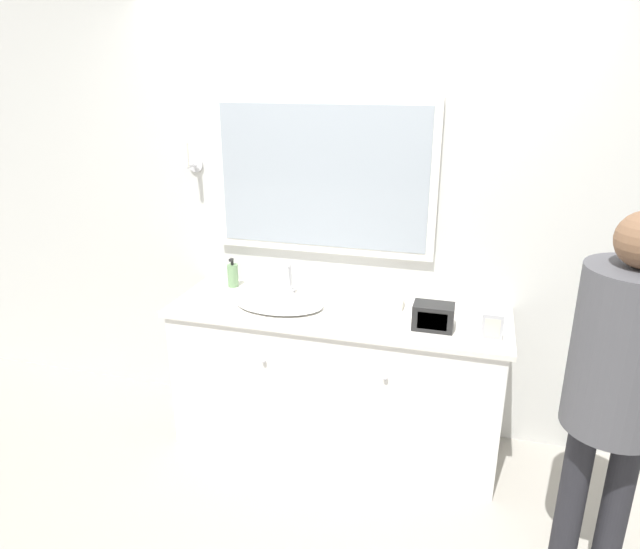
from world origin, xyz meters
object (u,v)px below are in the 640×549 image
object	(u,v)px
soap_bottle	(233,275)
picture_frame	(492,328)
person	(620,370)
appliance_box	(433,317)
sink_basin	(280,302)

from	to	relation	value
soap_bottle	picture_frame	size ratio (longest dim) A/B	1.34
person	appliance_box	bearing A→B (deg)	144.02
sink_basin	soap_bottle	distance (m)	0.44
appliance_box	picture_frame	world-z (taller)	picture_frame
picture_frame	soap_bottle	bearing A→B (deg)	167.12
soap_bottle	person	size ratio (longest dim) A/B	0.11
appliance_box	person	world-z (taller)	person
person	sink_basin	bearing A→B (deg)	158.96
picture_frame	person	size ratio (longest dim) A/B	0.08
appliance_box	person	xyz separation A→B (m)	(0.75, -0.54, 0.10)
appliance_box	person	size ratio (longest dim) A/B	0.13
sink_basin	picture_frame	xyz separation A→B (m)	(1.14, -0.14, 0.05)
sink_basin	person	distance (m)	1.72
soap_bottle	picture_frame	bearing A→B (deg)	-12.88
sink_basin	person	xyz separation A→B (m)	(1.60, -0.62, 0.15)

